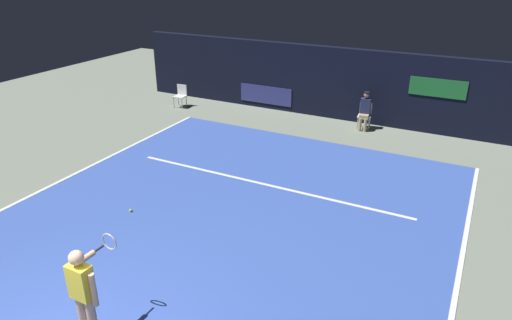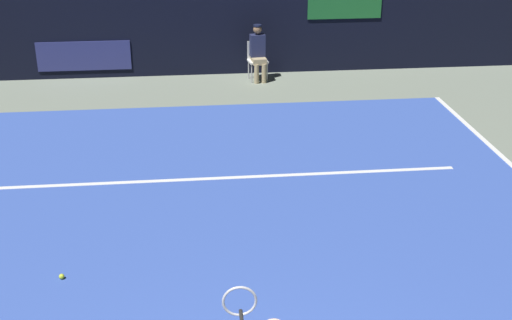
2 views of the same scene
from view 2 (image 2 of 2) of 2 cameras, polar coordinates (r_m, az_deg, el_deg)
The scene contains 6 objects.
ground_plane at distance 9.43m, azimuth -2.07°, elevation -6.71°, with size 32.06×32.06×0.00m, color gray.
court_surface at distance 9.42m, azimuth -2.07°, elevation -6.68°, with size 10.02×11.31×0.01m, color #3856B2.
line_service at distance 11.17m, azimuth -2.81°, elevation -1.52°, with size 7.81×0.10×0.01m, color white.
back_wall at distance 16.65m, azimuth -4.24°, elevation 11.60°, with size 16.70×0.33×2.60m.
line_judge_on_chair at distance 16.15m, azimuth 0.16°, elevation 9.04°, with size 0.48×0.56×1.32m.
tennis_ball at distance 8.91m, azimuth -15.98°, elevation -9.37°, with size 0.07×0.07×0.07m, color #CCE033.
Camera 2 is at (-0.52, -3.46, 4.77)m, focal length 47.71 mm.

